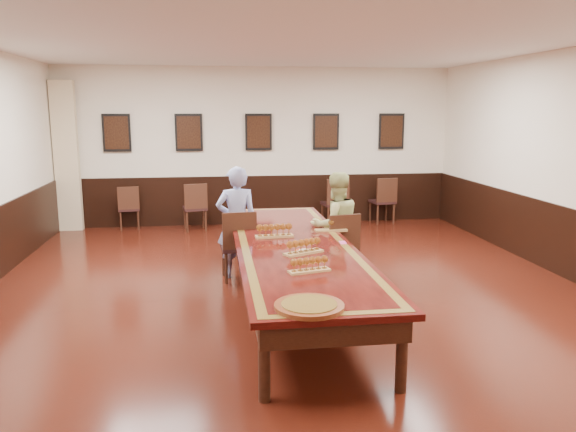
{
  "coord_description": "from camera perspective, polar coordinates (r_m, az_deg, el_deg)",
  "views": [
    {
      "loc": [
        -0.96,
        -6.55,
        2.36
      ],
      "look_at": [
        0.0,
        0.5,
        1.0
      ],
      "focal_mm": 35.0,
      "sensor_mm": 36.0,
      "label": 1
    }
  ],
  "objects": [
    {
      "name": "floor",
      "position": [
        7.04,
        0.56,
        -8.87
      ],
      "size": [
        8.0,
        10.0,
        0.02
      ],
      "primitive_type": "cube",
      "color": "black",
      "rests_on": "ground"
    },
    {
      "name": "ceiling",
      "position": [
        6.68,
        0.61,
        18.12
      ],
      "size": [
        8.0,
        10.0,
        0.02
      ],
      "primitive_type": "cube",
      "color": "white",
      "rests_on": "floor"
    },
    {
      "name": "wall_back",
      "position": [
        11.63,
        -3.03,
        7.05
      ],
      "size": [
        8.0,
        0.02,
        3.2
      ],
      "primitive_type": "cube",
      "color": "#EEE1C7",
      "rests_on": "floor"
    },
    {
      "name": "wall_front",
      "position": [
        1.97,
        22.79,
        -12.76
      ],
      "size": [
        8.0,
        0.02,
        3.2
      ],
      "primitive_type": "cube",
      "color": "#EEE1C7",
      "rests_on": "floor"
    },
    {
      "name": "chair_man",
      "position": [
        7.88,
        -5.1,
        -2.91
      ],
      "size": [
        0.5,
        0.54,
        0.99
      ],
      "primitive_type": null,
      "rotation": [
        0.0,
        0.0,
        3.22
      ],
      "color": "black",
      "rests_on": "floor"
    },
    {
      "name": "chair_woman",
      "position": [
        7.85,
        5.14,
        -3.07
      ],
      "size": [
        0.54,
        0.57,
        0.96
      ],
      "primitive_type": null,
      "rotation": [
        0.0,
        0.0,
        3.34
      ],
      "color": "black",
      "rests_on": "floor"
    },
    {
      "name": "spare_chair_a",
      "position": [
        11.62,
        -15.88,
        0.86
      ],
      "size": [
        0.48,
        0.51,
        0.87
      ],
      "primitive_type": null,
      "rotation": [
        0.0,
        0.0,
        3.31
      ],
      "color": "black",
      "rests_on": "floor"
    },
    {
      "name": "spare_chair_b",
      "position": [
        11.2,
        -9.44,
        0.96
      ],
      "size": [
        0.51,
        0.54,
        0.94
      ],
      "primitive_type": null,
      "rotation": [
        0.0,
        0.0,
        3.29
      ],
      "color": "black",
      "rests_on": "floor"
    },
    {
      "name": "spare_chair_c",
      "position": [
        11.45,
        4.73,
        1.42
      ],
      "size": [
        0.53,
        0.56,
        1.0
      ],
      "primitive_type": null,
      "rotation": [
        0.0,
        0.0,
        3.26
      ],
      "color": "black",
      "rests_on": "floor"
    },
    {
      "name": "spare_chair_d",
      "position": [
        11.94,
        9.56,
        1.61
      ],
      "size": [
        0.52,
        0.55,
        0.96
      ],
      "primitive_type": null,
      "rotation": [
        0.0,
        0.0,
        3.29
      ],
      "color": "black",
      "rests_on": "floor"
    },
    {
      "name": "person_man",
      "position": [
        7.91,
        -5.23,
        -0.65
      ],
      "size": [
        0.61,
        0.42,
        1.59
      ],
      "primitive_type": "imported",
      "rotation": [
        0.0,
        0.0,
        3.22
      ],
      "color": "#495CB8",
      "rests_on": "floor"
    },
    {
      "name": "person_woman",
      "position": [
        7.88,
        4.86,
        -0.98
      ],
      "size": [
        0.85,
        0.72,
        1.51
      ],
      "primitive_type": "imported",
      "rotation": [
        0.0,
        0.0,
        3.34
      ],
      "color": "#C2C87D",
      "rests_on": "floor"
    },
    {
      "name": "pink_phone",
      "position": [
        6.88,
        5.58,
        -2.72
      ],
      "size": [
        0.08,
        0.15,
        0.01
      ],
      "primitive_type": "cube",
      "rotation": [
        0.0,
        0.0,
        -0.04
      ],
      "color": "#FE54AD",
      "rests_on": "conference_table"
    },
    {
      "name": "curtain",
      "position": [
        11.75,
        -21.58,
        5.62
      ],
      "size": [
        0.45,
        0.18,
        2.9
      ],
      "primitive_type": "cube",
      "color": "beige",
      "rests_on": "floor"
    },
    {
      "name": "wainscoting",
      "position": [
        6.88,
        0.57,
        -4.87
      ],
      "size": [
        8.0,
        10.0,
        1.0
      ],
      "color": "black",
      "rests_on": "floor"
    },
    {
      "name": "conference_table",
      "position": [
        6.85,
        0.57,
        -3.97
      ],
      "size": [
        1.4,
        5.0,
        0.76
      ],
      "color": "black",
      "rests_on": "floor"
    },
    {
      "name": "posters",
      "position": [
        11.54,
        -3.01,
        8.52
      ],
      "size": [
        6.14,
        0.04,
        0.74
      ],
      "color": "black",
      "rests_on": "wall_back"
    },
    {
      "name": "flight_a",
      "position": [
        7.13,
        -1.39,
        -1.55
      ],
      "size": [
        0.49,
        0.19,
        0.18
      ],
      "color": "#A87F46",
      "rests_on": "conference_table"
    },
    {
      "name": "flight_b",
      "position": [
        7.52,
        4.39,
        -1.0
      ],
      "size": [
        0.43,
        0.13,
        0.16
      ],
      "color": "#A87F46",
      "rests_on": "conference_table"
    },
    {
      "name": "flight_c",
      "position": [
        6.33,
        1.6,
        -3.17
      ],
      "size": [
        0.49,
        0.34,
        0.18
      ],
      "color": "#A87F46",
      "rests_on": "conference_table"
    },
    {
      "name": "flight_d",
      "position": [
        5.63,
        2.19,
        -5.02
      ],
      "size": [
        0.44,
        0.23,
        0.16
      ],
      "color": "#A87F46",
      "rests_on": "conference_table"
    },
    {
      "name": "red_plate_grp",
      "position": [
        6.42,
        1.66,
        -3.61
      ],
      "size": [
        0.22,
        0.22,
        0.03
      ],
      "color": "red",
      "rests_on": "conference_table"
    },
    {
      "name": "carved_platter",
      "position": [
        4.66,
        2.16,
        -9.13
      ],
      "size": [
        0.74,
        0.74,
        0.05
      ],
      "color": "#5F2713",
      "rests_on": "conference_table"
    }
  ]
}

